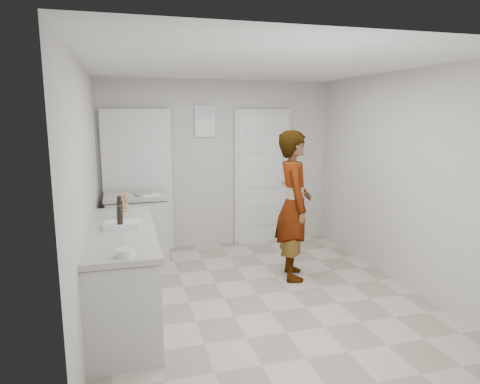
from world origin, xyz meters
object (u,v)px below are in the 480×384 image
object	(u,v)px
baking_dish	(122,225)
egg_bowl	(126,253)
cake_mix_box	(122,201)
oil_cruet_b	(120,218)
spice_jar	(125,208)
oil_cruet_a	(120,207)
person	(294,206)

from	to	relation	value
baking_dish	egg_bowl	world-z (taller)	baking_dish
cake_mix_box	oil_cruet_b	distance (m)	0.93
oil_cruet_b	baking_dish	xyz separation A→B (m)	(0.02, 0.09, -0.09)
cake_mix_box	spice_jar	world-z (taller)	cake_mix_box
oil_cruet_a	baking_dish	world-z (taller)	oil_cruet_a
oil_cruet_b	spice_jar	bearing A→B (deg)	86.15
oil_cruet_a	baking_dish	xyz separation A→B (m)	(0.02, -0.42, -0.09)
cake_mix_box	oil_cruet_a	xyz separation A→B (m)	(-0.03, -0.43, 0.02)
oil_cruet_b	egg_bowl	distance (m)	0.80
person	spice_jar	distance (m)	1.99
spice_jar	cake_mix_box	bearing A→B (deg)	100.20
cake_mix_box	egg_bowl	distance (m)	1.72
cake_mix_box	spice_jar	distance (m)	0.16
spice_jar	oil_cruet_a	world-z (taller)	oil_cruet_a
spice_jar	egg_bowl	xyz separation A→B (m)	(-0.01, -1.57, -0.01)
person	egg_bowl	size ratio (longest dim) A/B	12.81
oil_cruet_b	baking_dish	distance (m)	0.12
baking_dish	egg_bowl	size ratio (longest dim) A/B	2.46
baking_dish	person	bearing A→B (deg)	15.74
egg_bowl	oil_cruet_a	bearing A→B (deg)	91.87
oil_cruet_a	oil_cruet_b	distance (m)	0.50
cake_mix_box	baking_dish	world-z (taller)	cake_mix_box
person	cake_mix_box	bearing A→B (deg)	95.00
oil_cruet_a	baking_dish	bearing A→B (deg)	-87.22
oil_cruet_b	egg_bowl	world-z (taller)	oil_cruet_b
person	baking_dish	size ratio (longest dim) A/B	5.20
baking_dish	oil_cruet_a	bearing A→B (deg)	92.78
cake_mix_box	egg_bowl	size ratio (longest dim) A/B	1.27
cake_mix_box	egg_bowl	world-z (taller)	cake_mix_box
cake_mix_box	oil_cruet_b	xyz separation A→B (m)	(-0.03, -0.93, 0.03)
oil_cruet_b	person	bearing A→B (deg)	17.81
person	oil_cruet_a	distance (m)	2.05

